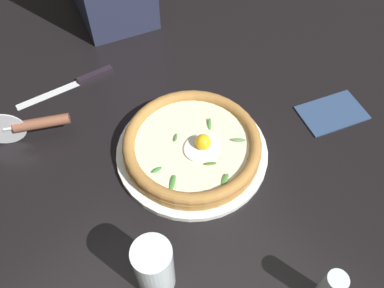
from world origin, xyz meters
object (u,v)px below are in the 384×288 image
object	(u,v)px
pizza	(192,145)
drinking_glass	(155,270)
folded_napkin	(332,112)
pizza_cutter	(30,125)
table_knife	(80,81)

from	to	relation	value
pizza	drinking_glass	size ratio (longest dim) A/B	2.22
folded_napkin	drinking_glass	bearing A→B (deg)	-178.31
pizza_cutter	folded_napkin	distance (m)	0.63
pizza_cutter	table_knife	world-z (taller)	pizza_cutter
drinking_glass	pizza_cutter	bearing A→B (deg)	89.00
drinking_glass	folded_napkin	size ratio (longest dim) A/B	0.88
pizza_cutter	table_knife	size ratio (longest dim) A/B	0.67
pizza	pizza_cutter	distance (m)	0.33
pizza	table_knife	distance (m)	0.33
folded_napkin	table_knife	bearing A→B (deg)	127.27
pizza	folded_napkin	bearing A→B (deg)	-23.92
drinking_glass	table_knife	bearing A→B (deg)	70.69
pizza_cutter	folded_napkin	world-z (taller)	pizza_cutter
drinking_glass	folded_napkin	xyz separation A→B (m)	(0.51, 0.02, -0.05)
pizza_cutter	drinking_glass	size ratio (longest dim) A/B	1.26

